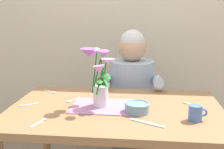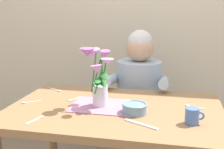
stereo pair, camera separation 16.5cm
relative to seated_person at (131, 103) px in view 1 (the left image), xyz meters
The scene contains 13 objects.
wood_panel_backdrop 0.82m from the seated_person, 98.52° to the left, with size 4.00×0.10×2.50m, color beige.
dining_table 0.62m from the seated_person, 96.02° to the right, with size 1.20×0.80×0.74m.
seated_person is the anchor object (origin of this frame).
striped_placemat 0.64m from the seated_person, 100.68° to the right, with size 0.40×0.28×0.01m, color #B275A3.
flower_vase 0.73m from the seated_person, 104.67° to the right, with size 0.21×0.27×0.34m.
ceramic_bowl 0.72m from the seated_person, 85.27° to the right, with size 0.14×0.14×0.06m.
dinner_knife 0.86m from the seated_person, 82.52° to the right, with size 0.19×0.02×0.01m, color silver.
coffee_cup 0.87m from the seated_person, 65.50° to the right, with size 0.09×0.07×0.08m.
spoon_0 0.98m from the seated_person, 115.36° to the right, with size 0.05×0.12×0.01m.
spoon_1 0.65m from the seated_person, 123.16° to the right, with size 0.07×0.11×0.01m.
spoon_2 0.66m from the seated_person, 145.42° to the right, with size 0.11×0.08×0.01m.
spoon_3 0.65m from the seated_person, 54.73° to the right, with size 0.12×0.06×0.01m.
spoon_4 0.89m from the seated_person, 132.46° to the right, with size 0.10×0.09×0.01m.
Camera 1 is at (0.15, -1.55, 1.29)m, focal length 46.69 mm.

